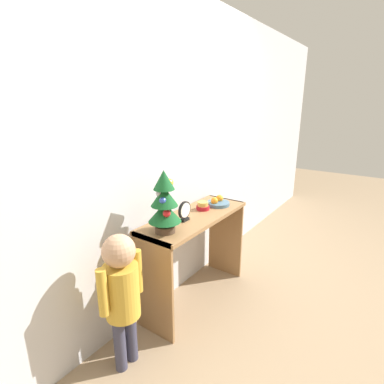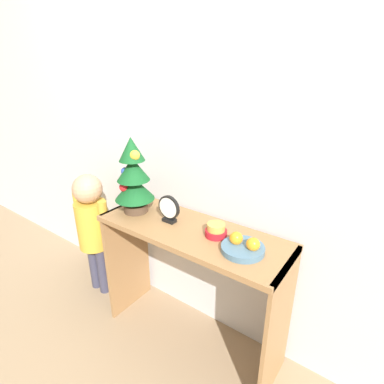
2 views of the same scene
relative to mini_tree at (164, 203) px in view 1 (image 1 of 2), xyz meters
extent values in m
plane|color=#997F60|center=(0.39, -0.18, -1.00)|extent=(12.00, 12.00, 0.00)
cube|color=silver|center=(0.39, 0.26, 0.25)|extent=(7.00, 0.05, 2.50)
cube|color=olive|center=(0.39, 0.02, -0.23)|extent=(1.07, 0.39, 0.03)
cube|color=olive|center=(-0.13, 0.02, -0.61)|extent=(0.02, 0.36, 0.78)
cube|color=olive|center=(0.92, 0.02, -0.61)|extent=(0.02, 0.36, 0.78)
cylinder|color=#4C3828|center=(0.00, 0.00, -0.19)|extent=(0.14, 0.14, 0.05)
cylinder|color=brown|center=(0.00, 0.00, -0.15)|extent=(0.02, 0.02, 0.04)
cone|color=#145123|center=(0.00, 0.00, -0.07)|extent=(0.23, 0.23, 0.13)
cone|color=#145123|center=(0.00, 0.00, 0.05)|extent=(0.19, 0.19, 0.13)
cone|color=#145123|center=(0.00, 0.00, 0.16)|extent=(0.15, 0.15, 0.13)
sphere|color=red|center=(-0.03, -0.05, -0.06)|extent=(0.05, 0.05, 0.05)
sphere|color=silver|center=(-0.02, 0.03, 0.07)|extent=(0.04, 0.04, 0.04)
sphere|color=silver|center=(-0.01, 0.07, -0.01)|extent=(0.04, 0.04, 0.04)
sphere|color=gold|center=(0.04, -0.01, 0.14)|extent=(0.06, 0.06, 0.06)
sphere|color=#2D4CA8|center=(-0.04, -0.02, 0.03)|extent=(0.05, 0.05, 0.05)
cylinder|color=#476B84|center=(0.72, -0.01, -0.20)|extent=(0.20, 0.20, 0.03)
sphere|color=orange|center=(0.76, 0.00, -0.17)|extent=(0.06, 0.06, 0.06)
sphere|color=orange|center=(0.67, 0.00, -0.17)|extent=(0.06, 0.06, 0.06)
cylinder|color=#AD1923|center=(0.54, 0.04, -0.20)|extent=(0.11, 0.11, 0.03)
cylinder|color=gold|center=(0.54, 0.04, -0.17)|extent=(0.09, 0.09, 0.04)
cube|color=black|center=(0.25, 0.01, -0.21)|extent=(0.07, 0.04, 0.02)
cylinder|color=black|center=(0.25, 0.01, -0.13)|extent=(0.14, 0.02, 0.14)
cylinder|color=white|center=(0.25, 0.00, -0.13)|extent=(0.12, 0.00, 0.12)
cylinder|color=#38384C|center=(-0.49, -0.02, -0.81)|extent=(0.08, 0.08, 0.38)
cylinder|color=#38384C|center=(-0.39, -0.02, -0.81)|extent=(0.08, 0.08, 0.38)
cylinder|color=gold|center=(-0.44, -0.02, -0.44)|extent=(0.22, 0.22, 0.34)
sphere|color=tan|center=(-0.44, -0.02, -0.17)|extent=(0.20, 0.20, 0.20)
cylinder|color=gold|center=(-0.58, -0.02, -0.38)|extent=(0.06, 0.06, 0.29)
cylinder|color=gold|center=(-0.30, -0.02, -0.38)|extent=(0.06, 0.06, 0.29)
camera|label=1|loc=(-1.48, -1.27, 0.66)|focal=28.00mm
camera|label=2|loc=(1.22, -1.11, 0.57)|focal=28.00mm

